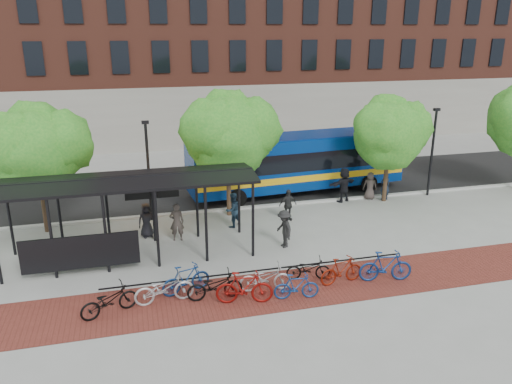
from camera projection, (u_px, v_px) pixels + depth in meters
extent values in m
plane|color=#9E9E99|center=(304.00, 233.00, 24.01)|extent=(160.00, 160.00, 0.00)
cube|color=black|center=(261.00, 185.00, 31.37)|extent=(160.00, 8.00, 0.01)
cube|color=#B7B7B2|center=(280.00, 205.00, 27.67)|extent=(160.00, 0.25, 0.12)
cube|color=maroon|center=(299.00, 288.00, 18.94)|extent=(24.00, 3.00, 0.01)
cube|color=black|center=(260.00, 281.00, 19.46)|extent=(12.00, 0.05, 0.95)
cube|color=brown|center=(314.00, 21.00, 47.18)|extent=(55.00, 14.00, 20.00)
cylinder|color=black|center=(10.00, 219.00, 21.19)|extent=(0.12, 0.12, 3.30)
cylinder|color=black|center=(52.00, 239.00, 19.19)|extent=(0.12, 0.12, 3.30)
cylinder|color=black|center=(60.00, 215.00, 21.67)|extent=(0.12, 0.12, 3.30)
cylinder|color=black|center=(106.00, 234.00, 19.66)|extent=(0.12, 0.12, 3.30)
cylinder|color=black|center=(107.00, 211.00, 22.14)|extent=(0.12, 0.12, 3.30)
cylinder|color=black|center=(157.00, 229.00, 20.13)|extent=(0.12, 0.12, 3.30)
cylinder|color=black|center=(153.00, 207.00, 22.62)|extent=(0.12, 0.12, 3.30)
cylinder|color=black|center=(206.00, 225.00, 20.61)|extent=(0.12, 0.12, 3.30)
cylinder|color=black|center=(197.00, 204.00, 23.09)|extent=(0.12, 0.12, 3.30)
cylinder|color=black|center=(253.00, 220.00, 21.08)|extent=(0.12, 0.12, 3.30)
cylinder|color=black|center=(239.00, 200.00, 23.57)|extent=(0.12, 0.12, 3.30)
cube|color=black|center=(81.00, 252.00, 19.58)|extent=(4.50, 0.08, 1.40)
cube|color=black|center=(128.00, 184.00, 19.93)|extent=(10.60, 1.65, 0.29)
cube|color=black|center=(127.00, 175.00, 21.22)|extent=(10.60, 1.65, 0.29)
cube|color=black|center=(128.00, 179.00, 21.99)|extent=(9.00, 0.10, 0.40)
cube|color=black|center=(152.00, 191.00, 22.48)|extent=(2.40, 0.12, 0.70)
cube|color=#FF7200|center=(152.00, 190.00, 22.55)|extent=(2.20, 0.02, 0.55)
cylinder|color=#382619|center=(44.00, 208.00, 23.83)|extent=(0.24, 0.24, 2.38)
sphere|color=#257F21|center=(36.00, 151.00, 22.96)|extent=(4.00, 4.00, 4.00)
sphere|color=#257F21|center=(59.00, 143.00, 23.29)|extent=(3.20, 3.20, 3.20)
sphere|color=#257F21|center=(15.00, 145.00, 22.37)|extent=(3.00, 3.00, 3.00)
sphere|color=#257F21|center=(38.00, 132.00, 23.10)|extent=(2.80, 2.80, 2.80)
cylinder|color=#382619|center=(229.00, 192.00, 25.94)|extent=(0.24, 0.24, 2.52)
sphere|color=#257F21|center=(228.00, 137.00, 25.02)|extent=(4.20, 4.20, 4.20)
sphere|color=#257F21|center=(247.00, 129.00, 25.36)|extent=(3.36, 3.36, 3.36)
sphere|color=#257F21|center=(212.00, 131.00, 24.42)|extent=(3.15, 3.15, 3.15)
sphere|color=#257F21|center=(228.00, 119.00, 25.17)|extent=(2.94, 2.94, 2.94)
cylinder|color=#382619|center=(385.00, 182.00, 28.12)|extent=(0.24, 0.24, 2.27)
sphere|color=#257F21|center=(389.00, 135.00, 27.29)|extent=(3.80, 3.80, 3.80)
sphere|color=#257F21|center=(403.00, 128.00, 27.60)|extent=(3.04, 3.04, 3.04)
sphere|color=#257F21|center=(380.00, 130.00, 26.71)|extent=(2.85, 2.85, 2.85)
sphere|color=#257F21|center=(388.00, 120.00, 27.43)|extent=(2.66, 2.66, 2.66)
cylinder|color=black|center=(149.00, 173.00, 24.88)|extent=(0.14, 0.14, 5.00)
cube|color=black|center=(145.00, 122.00, 24.09)|extent=(0.35, 0.20, 0.15)
cylinder|color=black|center=(432.00, 154.00, 28.68)|extent=(0.14, 0.14, 5.00)
cube|color=black|center=(437.00, 110.00, 27.88)|extent=(0.35, 0.20, 0.15)
cube|color=navy|center=(297.00, 160.00, 29.40)|extent=(13.04, 3.78, 2.95)
cube|color=black|center=(297.00, 157.00, 29.33)|extent=(12.79, 3.80, 1.07)
cube|color=#EAAE13|center=(297.00, 172.00, 29.63)|extent=(12.92, 3.82, 0.38)
cube|color=navy|center=(297.00, 137.00, 28.96)|extent=(12.76, 3.48, 0.19)
cylinder|color=black|center=(237.00, 198.00, 27.33)|extent=(1.05, 0.38, 1.03)
cylinder|color=black|center=(224.00, 184.00, 29.84)|extent=(1.05, 0.38, 1.03)
cylinder|color=black|center=(369.00, 184.00, 29.87)|extent=(1.05, 0.38, 1.03)
cylinder|color=black|center=(346.00, 172.00, 32.37)|extent=(1.05, 0.38, 1.03)
imported|color=black|center=(109.00, 301.00, 17.02)|extent=(2.13, 1.40, 1.06)
imported|color=#BABABC|center=(164.00, 288.00, 17.76)|extent=(2.20, 0.94, 1.12)
imported|color=navy|center=(186.00, 279.00, 18.41)|extent=(1.97, 1.06, 1.14)
imported|color=black|center=(215.00, 286.00, 17.99)|extent=(2.03, 0.72, 1.06)
imported|color=maroon|center=(244.00, 288.00, 17.69)|extent=(2.13, 0.99, 1.24)
imported|color=#BABABC|center=(265.00, 278.00, 18.60)|extent=(2.02, 0.87, 1.03)
imported|color=navy|center=(296.00, 286.00, 18.01)|extent=(1.71, 0.69, 1.00)
imported|color=black|center=(308.00, 269.00, 19.44)|extent=(1.82, 0.94, 0.91)
imported|color=maroon|center=(341.00, 270.00, 19.11)|extent=(1.87, 0.77, 1.09)
imported|color=navy|center=(386.00, 266.00, 19.26)|extent=(2.16, 0.95, 1.26)
imported|color=black|center=(147.00, 220.00, 23.33)|extent=(0.92, 0.72, 1.66)
imported|color=#463D38|center=(177.00, 222.00, 22.91)|extent=(0.69, 0.48, 1.81)
imported|color=#1D3244|center=(233.00, 210.00, 24.50)|extent=(1.06, 0.98, 1.75)
imported|color=#2A2A2A|center=(288.00, 205.00, 25.38)|extent=(1.00, 0.52, 1.64)
imported|color=black|center=(344.00, 185.00, 28.08)|extent=(1.91, 1.15, 1.96)
imported|color=#433935|center=(370.00, 186.00, 28.53)|extent=(0.91, 0.76, 1.59)
imported|color=#1A273D|center=(385.00, 186.00, 28.46)|extent=(0.61, 0.43, 1.60)
imported|color=black|center=(284.00, 229.00, 22.23)|extent=(0.83, 1.22, 1.73)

